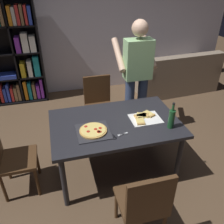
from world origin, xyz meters
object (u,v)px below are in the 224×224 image
at_px(chair_left_end, 8,156).
at_px(dining_table, 115,127).
at_px(chair_near_camera, 144,203).
at_px(couch, 175,77).
at_px(chair_far_side, 99,102).
at_px(kitchen_scissors, 117,136).
at_px(bookshelf, 5,56).
at_px(pepperoni_pizza_on_tray, 93,131).
at_px(wine_bottle, 171,118).
at_px(person_serving_pizza, 137,74).

bearing_deg(chair_left_end, dining_table, 0.00).
xyz_separation_m(chair_near_camera, couch, (1.90, 2.95, -0.21)).
height_order(chair_far_side, kitchen_scissors, chair_far_side).
distance_m(dining_table, bookshelf, 2.79).
bearing_deg(chair_far_side, bookshelf, 135.84).
relative_size(dining_table, kitchen_scissors, 7.61).
relative_size(couch, bookshelf, 0.90).
relative_size(chair_left_end, bookshelf, 0.46).
distance_m(chair_left_end, kitchen_scissors, 1.24).
xyz_separation_m(chair_near_camera, kitchen_scissors, (-0.06, 0.69, 0.24)).
xyz_separation_m(couch, bookshelf, (-3.36, 0.39, 0.61)).
xyz_separation_m(dining_table, chair_near_camera, (-0.00, -0.96, -0.16)).
xyz_separation_m(bookshelf, kitchen_scissors, (1.40, -2.64, -0.16)).
bearing_deg(kitchen_scissors, dining_table, 78.25).
distance_m(chair_near_camera, kitchen_scissors, 0.74).
height_order(chair_near_camera, pepperoni_pizza_on_tray, chair_near_camera).
xyz_separation_m(dining_table, chair_left_end, (-1.24, 0.00, -0.16)).
bearing_deg(chair_left_end, wine_bottle, -8.25).
bearing_deg(couch, bookshelf, 173.42).
distance_m(wine_bottle, kitchen_scissors, 0.64).
relative_size(chair_near_camera, wine_bottle, 2.85).
height_order(chair_left_end, couch, chair_left_end).
relative_size(wine_bottle, kitchen_scissors, 1.60).
distance_m(chair_left_end, pepperoni_pizza_on_tray, 0.99).
bearing_deg(pepperoni_pizza_on_tray, person_serving_pizza, 46.92).
bearing_deg(wine_bottle, chair_far_side, 115.09).
bearing_deg(bookshelf, chair_left_end, -84.87).
relative_size(dining_table, wine_bottle, 4.77).
bearing_deg(bookshelf, pepperoni_pizza_on_tray, -65.03).
distance_m(dining_table, person_serving_pizza, 0.97).
relative_size(pepperoni_pizza_on_tray, wine_bottle, 1.15).
distance_m(couch, bookshelf, 3.43).
relative_size(chair_left_end, pepperoni_pizza_on_tray, 2.47).
bearing_deg(chair_far_side, chair_near_camera, -90.00).
xyz_separation_m(pepperoni_pizza_on_tray, wine_bottle, (0.86, -0.14, 0.10)).
bearing_deg(wine_bottle, kitchen_scissors, -179.36).
bearing_deg(bookshelf, couch, -6.58).
relative_size(chair_near_camera, chair_far_side, 1.00).
height_order(bookshelf, kitchen_scissors, bookshelf).
distance_m(chair_far_side, pepperoni_pizza_on_tray, 1.16).
bearing_deg(chair_far_side, pepperoni_pizza_on_tray, -104.76).
distance_m(chair_near_camera, bookshelf, 3.66).
relative_size(person_serving_pizza, wine_bottle, 5.54).
relative_size(chair_far_side, couch, 0.51).
relative_size(dining_table, person_serving_pizza, 0.86).
height_order(dining_table, couch, couch).
height_order(dining_table, pepperoni_pizza_on_tray, pepperoni_pizza_on_tray).
relative_size(chair_far_side, chair_left_end, 1.00).
xyz_separation_m(dining_table, pepperoni_pizza_on_tray, (-0.29, -0.13, 0.09)).
height_order(chair_near_camera, kitchen_scissors, chair_near_camera).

